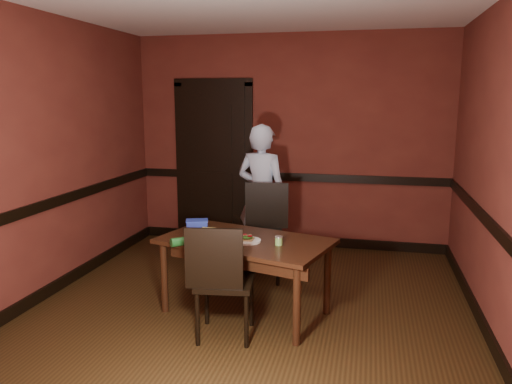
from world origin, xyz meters
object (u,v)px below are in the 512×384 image
at_px(chair_near, 225,280).
at_px(person, 262,195).
at_px(sauce_jar, 279,241).
at_px(dining_table, 245,276).
at_px(cheese_saucer, 208,232).
at_px(food_tub, 197,224).
at_px(sandwich_plate, 247,240).
at_px(chair_far, 259,233).

xyz_separation_m(chair_near, person, (-0.09, 1.81, 0.34)).
bearing_deg(sauce_jar, dining_table, 160.94).
relative_size(dining_table, person, 0.90).
height_order(chair_near, cheese_saucer, chair_near).
bearing_deg(dining_table, chair_near, -80.47).
height_order(chair_near, sauce_jar, chair_near).
distance_m(cheese_saucer, food_tub, 0.23).
relative_size(sandwich_plate, food_tub, 1.01).
bearing_deg(chair_near, sauce_jar, -144.34).
bearing_deg(chair_near, person, -94.83).
bearing_deg(food_tub, chair_far, 35.20).
xyz_separation_m(dining_table, cheese_saucer, (-0.36, 0.07, 0.36)).
bearing_deg(sandwich_plate, chair_far, 96.01).
height_order(chair_far, sauce_jar, chair_far).
bearing_deg(sandwich_plate, chair_near, -102.13).
distance_m(sandwich_plate, cheese_saucer, 0.42).
relative_size(dining_table, sandwich_plate, 6.02).
height_order(dining_table, sauce_jar, sauce_jar).
xyz_separation_m(person, sandwich_plate, (0.18, -1.42, -0.11)).
bearing_deg(chair_far, sauce_jar, -77.65).
distance_m(dining_table, chair_far, 0.90).
bearing_deg(sauce_jar, person, 107.63).
xyz_separation_m(chair_far, chair_near, (0.02, -1.34, -0.03)).
bearing_deg(sandwich_plate, dining_table, 114.79).
distance_m(chair_far, food_tub, 0.82).
height_order(dining_table, person, person).
bearing_deg(food_tub, person, 51.60).
distance_m(chair_near, sauce_jar, 0.57).
bearing_deg(cheese_saucer, sandwich_plate, -20.08).
height_order(chair_near, person, person).
relative_size(person, cheese_saucer, 9.22).
bearing_deg(sauce_jar, food_tub, 157.72).
bearing_deg(cheese_saucer, chair_far, 69.81).
bearing_deg(person, cheese_saucer, 93.17).
distance_m(sandwich_plate, food_tub, 0.64).
relative_size(sauce_jar, food_tub, 0.32).
height_order(person, food_tub, person).
relative_size(chair_near, cheese_saucer, 5.39).
distance_m(chair_far, sandwich_plate, 0.98).
bearing_deg(food_tub, chair_near, -74.68).
bearing_deg(person, food_tub, 83.80).
bearing_deg(sandwich_plate, sauce_jar, -7.71).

